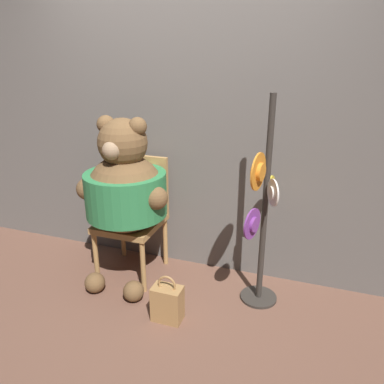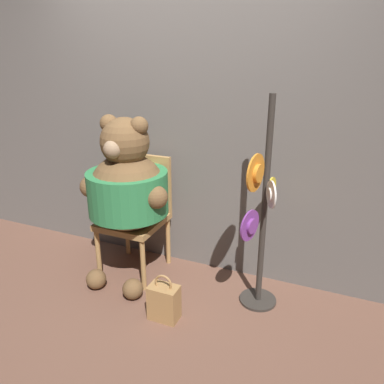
{
  "view_description": "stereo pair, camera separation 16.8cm",
  "coord_description": "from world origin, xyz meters",
  "px_view_note": "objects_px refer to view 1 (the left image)",
  "views": [
    {
      "loc": [
        1.01,
        -2.23,
        1.79
      ],
      "look_at": [
        0.16,
        0.21,
        0.83
      ],
      "focal_mm": 35.0,
      "sensor_mm": 36.0,
      "label": 1
    },
    {
      "loc": [
        1.17,
        -2.17,
        1.79
      ],
      "look_at": [
        0.16,
        0.21,
        0.83
      ],
      "focal_mm": 35.0,
      "sensor_mm": 36.0,
      "label": 2
    }
  ],
  "objects_px": {
    "chair": "(135,211)",
    "teddy_bear": "(125,189)",
    "hat_display_rack": "(262,218)",
    "handbag_on_ground": "(167,303)"
  },
  "relations": [
    {
      "from": "chair",
      "to": "handbag_on_ground",
      "type": "bearing_deg",
      "value": -46.85
    },
    {
      "from": "handbag_on_ground",
      "to": "chair",
      "type": "bearing_deg",
      "value": 133.15
    },
    {
      "from": "handbag_on_ground",
      "to": "teddy_bear",
      "type": "bearing_deg",
      "value": 142.31
    },
    {
      "from": "teddy_bear",
      "to": "handbag_on_ground",
      "type": "xyz_separation_m",
      "value": [
        0.5,
        -0.39,
        -0.66
      ]
    },
    {
      "from": "chair",
      "to": "hat_display_rack",
      "type": "bearing_deg",
      "value": -8.17
    },
    {
      "from": "chair",
      "to": "teddy_bear",
      "type": "xyz_separation_m",
      "value": [
        0.02,
        -0.17,
        0.26
      ]
    },
    {
      "from": "chair",
      "to": "handbag_on_ground",
      "type": "xyz_separation_m",
      "value": [
        0.52,
        -0.56,
        -0.4
      ]
    },
    {
      "from": "teddy_bear",
      "to": "handbag_on_ground",
      "type": "distance_m",
      "value": 0.92
    },
    {
      "from": "chair",
      "to": "hat_display_rack",
      "type": "relative_size",
      "value": 0.64
    },
    {
      "from": "hat_display_rack",
      "to": "handbag_on_ground",
      "type": "height_order",
      "value": "hat_display_rack"
    }
  ]
}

